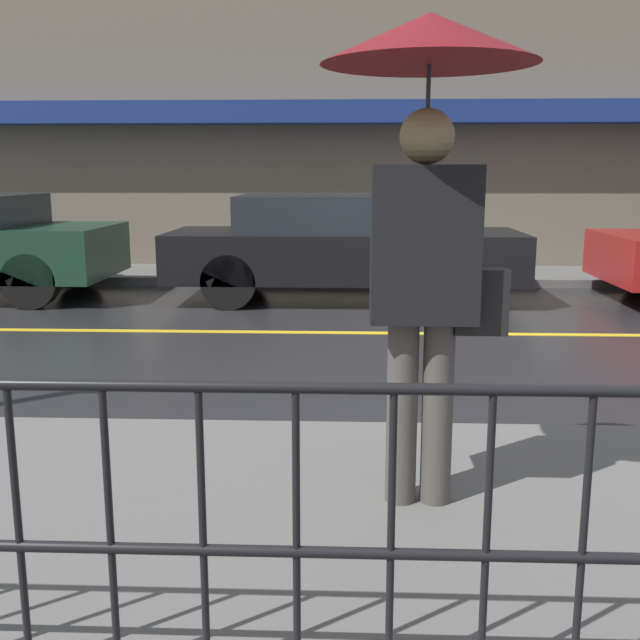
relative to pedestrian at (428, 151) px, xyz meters
The scene contains 7 objects.
ground_plane 4.75m from the pedestrian, 79.68° to the left, with size 80.00×80.00×0.00m, color #262628.
sidewalk_near 1.89m from the pedestrian, 14.87° to the right, with size 28.00×2.69×0.12m.
sidewalk_far 8.59m from the pedestrian, 84.61° to the left, with size 28.00×1.67×0.12m.
lane_marking 4.75m from the pedestrian, 79.68° to the left, with size 25.20×0.12×0.01m.
building_storefront 9.52m from the pedestrian, 85.17° to the left, with size 28.00×0.85×6.86m.
pedestrian is the anchor object (origin of this frame).
car_black 6.52m from the pedestrian, 94.14° to the left, with size 4.57×1.70×1.37m.
Camera 1 is at (-1.13, -7.73, 1.68)m, focal length 42.00 mm.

